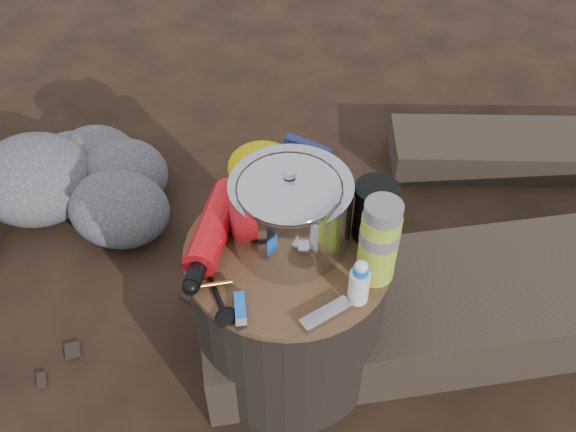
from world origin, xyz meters
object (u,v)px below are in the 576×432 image
at_px(camping_pot, 289,213).
at_px(fuel_bottle, 214,228).
at_px(travel_mug, 374,211).
at_px(stump, 288,307).
at_px(thermos, 379,242).

relative_size(camping_pot, fuel_bottle, 0.70).
xyz_separation_m(camping_pot, travel_mug, (0.14, 0.11, -0.03)).
distance_m(camping_pot, fuel_bottle, 0.17).
bearing_deg(camping_pot, fuel_bottle, -164.17).
bearing_deg(fuel_bottle, stump, 0.22).
bearing_deg(thermos, stump, -175.71).
bearing_deg(travel_mug, stump, -140.71).
relative_size(stump, fuel_bottle, 1.51).
xyz_separation_m(stump, thermos, (0.18, 0.01, 0.28)).
bearing_deg(travel_mug, camping_pot, -142.53).
bearing_deg(camping_pot, thermos, 2.06).
bearing_deg(camping_pot, travel_mug, 37.47).
bearing_deg(stump, camping_pot, 92.13).
xyz_separation_m(stump, fuel_bottle, (-0.15, -0.03, 0.22)).
height_order(camping_pot, fuel_bottle, camping_pot).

